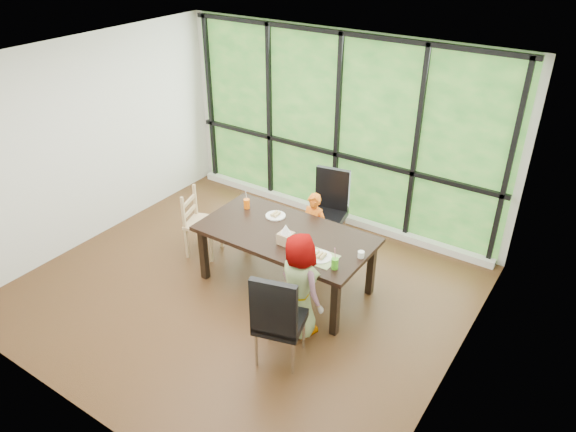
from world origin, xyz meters
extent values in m
plane|color=black|center=(0.00, 0.00, 0.00)|extent=(5.00, 5.00, 0.00)
plane|color=silver|center=(0.00, 2.25, 1.35)|extent=(5.00, 0.00, 5.00)
cube|color=#1F4E1D|center=(0.00, 2.23, 1.35)|extent=(4.80, 0.02, 2.65)
cube|color=silver|center=(0.00, 2.15, 0.05)|extent=(4.80, 0.12, 0.10)
cube|color=black|center=(0.37, 0.37, 0.38)|extent=(2.09, 1.17, 0.75)
cube|color=black|center=(0.33, 1.40, 0.54)|extent=(0.54, 0.54, 1.08)
cube|color=black|center=(1.00, -0.67, 0.54)|extent=(0.57, 0.57, 1.08)
cube|color=tan|center=(-0.94, 0.37, 0.45)|extent=(0.51, 0.52, 0.90)
imported|color=orange|center=(0.37, 1.00, 0.48)|extent=(0.35, 0.23, 0.97)
imported|color=slate|center=(0.97, -0.22, 0.60)|extent=(0.68, 0.56, 1.21)
cube|color=tan|center=(0.93, 0.14, 0.75)|extent=(0.43, 0.32, 0.01)
cylinder|color=white|center=(0.05, 0.62, 0.76)|extent=(0.25, 0.25, 0.02)
cylinder|color=white|center=(0.96, 0.15, 0.76)|extent=(0.27, 0.27, 0.02)
cylinder|color=orange|center=(-0.37, 0.59, 0.81)|extent=(0.08, 0.08, 0.12)
cylinder|color=#51BE26|center=(1.19, 0.06, 0.81)|extent=(0.08, 0.08, 0.12)
cylinder|color=white|center=(1.33, 0.40, 0.79)|extent=(0.07, 0.07, 0.07)
cube|color=tan|center=(0.49, 0.18, 0.82)|extent=(0.15, 0.15, 0.13)
cylinder|color=white|center=(-0.37, 0.59, 0.91)|extent=(0.01, 0.04, 0.20)
cylinder|color=pink|center=(1.19, 0.06, 0.91)|extent=(0.01, 0.04, 0.20)
cone|color=white|center=(0.49, 0.18, 0.94)|extent=(0.12, 0.12, 0.11)
camera|label=1|loc=(3.34, -4.03, 4.01)|focal=33.57mm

